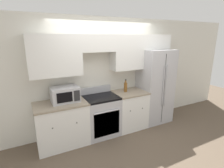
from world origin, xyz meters
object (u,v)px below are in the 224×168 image
microwave (65,94)px  oven_range (101,115)px  bottle (126,87)px  refrigerator (154,86)px

microwave → oven_range: bearing=-3.7°
oven_range → bottle: 0.88m
refrigerator → microwave: bearing=-179.8°
oven_range → microwave: size_ratio=1.98×
oven_range → microwave: (-0.76, 0.05, 0.60)m
refrigerator → bottle: size_ratio=6.23×
oven_range → bottle: bearing=4.8°
oven_range → bottle: (0.67, 0.06, 0.57)m
oven_range → bottle: size_ratio=3.55×
refrigerator → bottle: 0.86m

